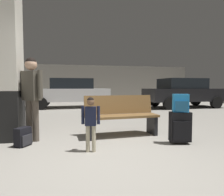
{
  "coord_description": "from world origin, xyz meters",
  "views": [
    {
      "loc": [
        -0.5,
        -2.6,
        1.08
      ],
      "look_at": [
        0.25,
        1.3,
        0.85
      ],
      "focal_mm": 30.84,
      "sensor_mm": 36.0,
      "label": 1
    }
  ],
  "objects": [
    {
      "name": "ground_plane",
      "position": [
        0.0,
        4.0,
        -0.05
      ],
      "size": [
        18.0,
        18.0,
        0.1
      ],
      "primitive_type": "cube",
      "color": "gray"
    },
    {
      "name": "backpack_dark_floor",
      "position": [
        -1.44,
        1.1,
        0.17
      ],
      "size": [
        0.29,
        0.32,
        0.34
      ],
      "color": "black",
      "rests_on": "ground_plane"
    },
    {
      "name": "structural_pillar",
      "position": [
        -1.86,
        1.62,
        1.57
      ],
      "size": [
        0.57,
        0.57,
        3.16
      ],
      "color": "black",
      "rests_on": "ground_plane"
    },
    {
      "name": "child",
      "position": [
        -0.25,
        0.56,
        0.56
      ],
      "size": [
        0.3,
        0.21,
        0.91
      ],
      "color": "beige",
      "rests_on": "ground_plane"
    },
    {
      "name": "parked_car_side",
      "position": [
        5.1,
        6.59,
        0.81
      ],
      "size": [
        4.16,
        1.92,
        1.51
      ],
      "color": "black",
      "rests_on": "ground_plane"
    },
    {
      "name": "garage_back_wall",
      "position": [
        0.0,
        12.86,
        1.4
      ],
      "size": [
        18.0,
        0.12,
        2.8
      ],
      "primitive_type": "cube",
      "color": "gray",
      "rests_on": "ground_plane"
    },
    {
      "name": "bench",
      "position": [
        0.5,
        1.53,
        0.44
      ],
      "size": [
        1.64,
        0.65,
        0.89
      ],
      "color": "brown",
      "rests_on": "ground_plane"
    },
    {
      "name": "suitcase",
      "position": [
        1.46,
        0.7,
        0.32
      ],
      "size": [
        0.41,
        0.28,
        0.6
      ],
      "color": "black",
      "rests_on": "ground_plane"
    },
    {
      "name": "adult",
      "position": [
        -1.35,
        1.45,
        1.02
      ],
      "size": [
        0.47,
        0.38,
        1.66
      ],
      "color": "brown",
      "rests_on": "ground_plane"
    },
    {
      "name": "parked_car_far",
      "position": [
        -0.77,
        7.71,
        0.81
      ],
      "size": [
        4.18,
        1.95,
        1.51
      ],
      "color": "silver",
      "rests_on": "ground_plane"
    },
    {
      "name": "backpack_bright",
      "position": [
        1.46,
        0.7,
        0.77
      ],
      "size": [
        0.32,
        0.26,
        0.34
      ],
      "color": "#268CD8",
      "rests_on": "suitcase"
    }
  ]
}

